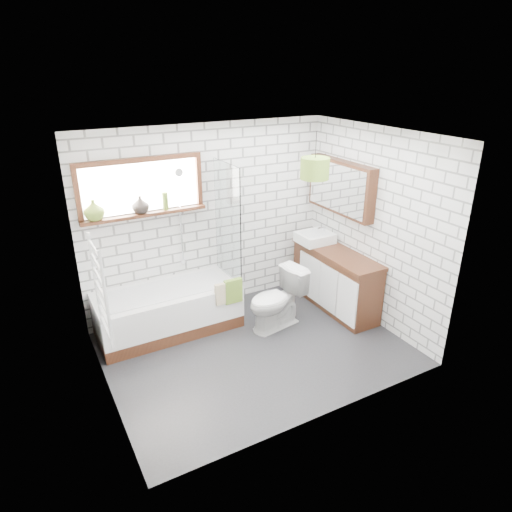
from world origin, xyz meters
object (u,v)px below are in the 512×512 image
vanity (335,280)px  basin (315,238)px  toilet (277,300)px  bathtub (168,310)px  pendant (315,168)px

vanity → basin: 0.66m
basin → toilet: size_ratio=0.60×
vanity → toilet: (-0.98, -0.06, -0.03)m
vanity → bathtub: bearing=166.6°
basin → toilet: 1.17m
bathtub → vanity: vanity is taller
vanity → pendant: bearing=-152.9°
vanity → basin: bearing=97.8°
vanity → toilet: vanity is taller
vanity → pendant: 1.86m
bathtub → pendant: (1.52, -0.89, 1.82)m
bathtub → basin: bearing=-2.4°
basin → pendant: 1.58m
basin → toilet: (-0.92, -0.50, -0.51)m
bathtub → pendant: size_ratio=5.50×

